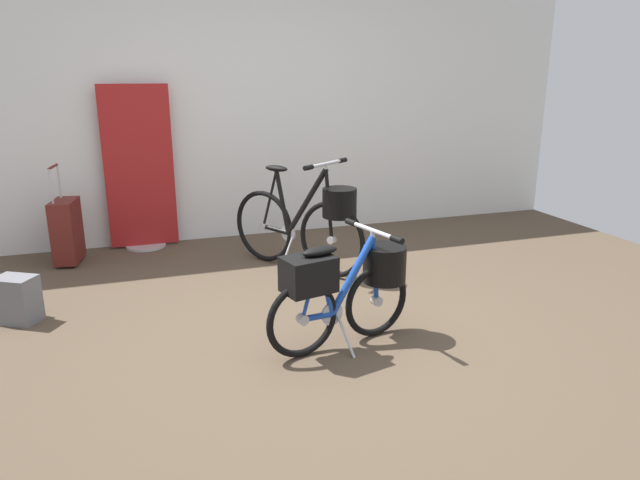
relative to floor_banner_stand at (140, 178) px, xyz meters
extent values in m
plane|color=brown|center=(0.99, -2.37, -0.65)|extent=(6.81, 6.81, 0.00)
cube|color=white|center=(0.99, 0.15, 0.77)|extent=(6.81, 0.10, 2.83)
cylinder|color=#B7B7BC|center=(0.00, 0.00, -0.64)|extent=(0.36, 0.36, 0.02)
cube|color=#A51E1E|center=(0.00, 0.00, 0.10)|extent=(0.60, 0.02, 1.44)
torus|color=black|center=(1.25, -2.40, -0.42)|extent=(0.45, 0.14, 0.45)
cylinder|color=#B7B7BC|center=(1.25, -2.40, -0.42)|extent=(0.07, 0.06, 0.06)
torus|color=black|center=(0.75, -2.52, -0.42)|extent=(0.45, 0.14, 0.45)
cylinder|color=#B7B7BC|center=(0.75, -2.52, -0.42)|extent=(0.07, 0.06, 0.06)
cylinder|color=#1947B2|center=(0.84, -2.50, -0.42)|extent=(0.20, 0.08, 0.05)
cylinder|color=#1947B2|center=(1.08, -2.45, -0.22)|extent=(0.32, 0.11, 0.44)
cylinder|color=#1947B2|center=(0.90, -2.49, -0.24)|extent=(0.12, 0.06, 0.38)
cylinder|color=#1947B2|center=(0.84, -2.50, -0.42)|extent=(0.20, 0.07, 0.04)
cylinder|color=#1947B2|center=(1.23, -2.41, -0.22)|extent=(0.07, 0.04, 0.41)
cylinder|color=#1947B2|center=(0.80, -2.51, -0.24)|extent=(0.14, 0.05, 0.37)
ellipsoid|color=black|center=(0.86, -2.50, -0.04)|extent=(0.23, 0.14, 0.05)
cylinder|color=#B7B7BC|center=(1.21, -2.41, 0.01)|extent=(0.03, 0.03, 0.04)
cylinder|color=#B7B7BC|center=(1.21, -2.41, 0.03)|extent=(0.13, 0.43, 0.03)
cylinder|color=black|center=(1.26, -2.63, 0.03)|extent=(0.06, 0.10, 0.04)
cylinder|color=black|center=(1.16, -2.20, 0.03)|extent=(0.06, 0.10, 0.04)
cylinder|color=#B7B7BC|center=(0.94, -2.48, -0.43)|extent=(0.14, 0.05, 0.14)
cylinder|color=#B7B7BC|center=(1.00, -2.56, -0.54)|extent=(0.06, 0.19, 0.21)
cylinder|color=black|center=(1.30, -2.39, -0.19)|extent=(0.31, 0.31, 0.22)
cube|color=black|center=(0.79, -2.51, -0.16)|extent=(0.32, 0.26, 0.20)
torus|color=black|center=(1.35, -1.33, -0.34)|extent=(0.38, 0.52, 0.61)
cylinder|color=#B7B7BC|center=(1.35, -1.33, -0.34)|extent=(0.08, 0.08, 0.06)
torus|color=black|center=(0.95, -0.76, -0.34)|extent=(0.38, 0.52, 0.61)
cylinder|color=#B7B7BC|center=(0.95, -0.76, -0.34)|extent=(0.08, 0.08, 0.06)
cylinder|color=black|center=(1.02, -0.86, -0.35)|extent=(0.18, 0.24, 0.05)
cylinder|color=black|center=(1.21, -1.13, -0.07)|extent=(0.27, 0.36, 0.59)
cylinder|color=black|center=(1.07, -0.93, -0.11)|extent=(0.11, 0.14, 0.51)
cylinder|color=black|center=(1.02, -0.86, -0.35)|extent=(0.18, 0.23, 0.04)
cylinder|color=black|center=(1.34, -1.30, -0.07)|extent=(0.07, 0.09, 0.55)
cylinder|color=black|center=(0.99, -0.82, -0.10)|extent=(0.12, 0.15, 0.49)
ellipsoid|color=black|center=(1.04, -0.88, 0.17)|extent=(0.20, 0.23, 0.05)
cylinder|color=#B7B7BC|center=(1.32, -1.28, 0.23)|extent=(0.03, 0.03, 0.04)
cylinder|color=#B7B7BC|center=(1.32, -1.28, 0.25)|extent=(0.37, 0.28, 0.03)
cylinder|color=black|center=(1.14, -1.41, 0.25)|extent=(0.09, 0.08, 0.04)
cylinder|color=black|center=(1.50, -1.15, 0.25)|extent=(0.09, 0.08, 0.04)
cylinder|color=#B7B7BC|center=(1.10, -0.97, -0.36)|extent=(0.09, 0.12, 0.14)
cylinder|color=#B7B7BC|center=(1.06, -1.07, -0.51)|extent=(0.17, 0.12, 0.28)
cylinder|color=black|center=(1.39, -1.38, -0.04)|extent=(0.36, 0.36, 0.22)
cube|color=maroon|center=(-0.63, -0.28, -0.37)|extent=(0.24, 0.39, 0.52)
cylinder|color=#B7B7BC|center=(-0.69, -0.39, 0.03)|extent=(0.02, 0.02, 0.28)
cylinder|color=#B7B7BC|center=(-0.65, -0.16, 0.03)|extent=(0.02, 0.02, 0.28)
cylinder|color=maroon|center=(-0.67, -0.28, 0.17)|extent=(0.06, 0.23, 0.02)
cylinder|color=black|center=(-0.60, -0.42, -0.63)|extent=(0.04, 0.03, 0.04)
cylinder|color=black|center=(-0.55, -0.17, -0.63)|extent=(0.04, 0.03, 0.04)
cube|color=slate|center=(-0.85, -1.48, -0.49)|extent=(0.30, 0.28, 0.31)
cube|color=gray|center=(-0.80, -1.40, -0.54)|extent=(0.16, 0.11, 0.13)
camera|label=1|loc=(-0.12, -5.39, 0.92)|focal=32.58mm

